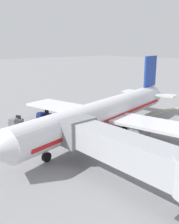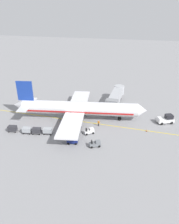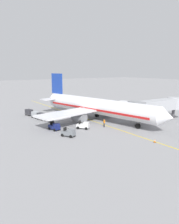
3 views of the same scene
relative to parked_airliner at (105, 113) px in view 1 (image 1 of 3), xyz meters
name	(u,v)px [view 1 (image 1 of 3)]	position (x,y,z in m)	size (l,w,h in m)	color
ground_plane	(95,132)	(1.43, 0.58, -3.19)	(400.00, 400.00, 0.00)	gray
gate_lead_in_line	(95,132)	(1.43, 0.58, -3.18)	(0.24, 80.00, 0.01)	gold
parked_airliner	(105,113)	(0.00, 0.00, 0.00)	(30.44, 37.14, 10.63)	silver
jet_bridge	(128,151)	(-11.50, 8.49, 0.27)	(15.90, 3.50, 4.98)	#A8AAAF
baggage_tug_lead	(48,126)	(6.91, 5.22, -2.47)	(2.47, 2.72, 1.62)	silver
baggage_tug_trailing	(44,116)	(12.11, 2.79, -2.47)	(1.69, 2.68, 1.62)	navy
baggage_tug_spare	(16,122)	(11.85, 8.06, -2.47)	(2.24, 2.77, 1.62)	slate
baggage_cart_front	(84,110)	(9.98, -4.64, -2.24)	(1.70, 2.98, 1.58)	#4C4C51
baggage_cart_second_in_train	(92,107)	(10.70, -7.29, -2.24)	(1.70, 2.98, 1.58)	#4C4C51
baggage_cart_third_in_train	(100,105)	(11.16, -9.72, -2.24)	(1.70, 2.98, 1.58)	#4C4C51
baggage_cart_tail_end	(112,102)	(11.47, -13.65, -2.24)	(1.70, 2.98, 1.58)	#4C4C51
ground_crew_wing_walker	(57,133)	(2.58, 6.46, -2.23)	(0.33, 0.72, 1.69)	#232328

